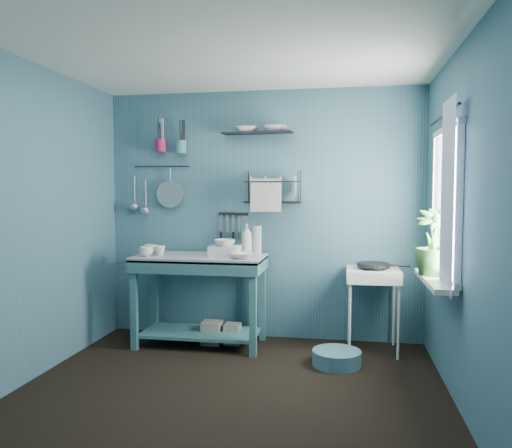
% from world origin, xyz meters
% --- Properties ---
extents(floor, '(3.20, 3.20, 0.00)m').
position_xyz_m(floor, '(0.00, 0.00, 0.00)').
color(floor, black).
rests_on(floor, ground).
extents(ceiling, '(3.20, 3.20, 0.00)m').
position_xyz_m(ceiling, '(0.00, 0.00, 2.50)').
color(ceiling, silver).
rests_on(ceiling, ground).
extents(wall_back, '(3.20, 0.00, 3.20)m').
position_xyz_m(wall_back, '(0.00, 1.50, 1.25)').
color(wall_back, '#376071').
rests_on(wall_back, ground).
extents(wall_front, '(3.20, 0.00, 3.20)m').
position_xyz_m(wall_front, '(0.00, -1.50, 1.25)').
color(wall_front, '#376071').
rests_on(wall_front, ground).
extents(wall_left, '(0.00, 3.00, 3.00)m').
position_xyz_m(wall_left, '(-1.60, 0.00, 1.25)').
color(wall_left, '#376071').
rests_on(wall_left, ground).
extents(wall_right, '(0.00, 3.00, 3.00)m').
position_xyz_m(wall_right, '(1.60, 0.00, 1.25)').
color(wall_right, '#376071').
rests_on(wall_right, ground).
extents(work_counter, '(1.30, 0.77, 0.87)m').
position_xyz_m(work_counter, '(-0.54, 1.11, 0.44)').
color(work_counter, '#33666C').
rests_on(work_counter, floor).
extents(mug_left, '(0.12, 0.12, 0.10)m').
position_xyz_m(mug_left, '(-1.02, 0.95, 0.92)').
color(mug_left, silver).
rests_on(mug_left, work_counter).
extents(mug_mid, '(0.14, 0.14, 0.09)m').
position_xyz_m(mug_mid, '(-0.92, 1.05, 0.92)').
color(mug_mid, silver).
rests_on(mug_mid, work_counter).
extents(mug_right, '(0.17, 0.17, 0.10)m').
position_xyz_m(mug_right, '(-1.04, 1.11, 0.92)').
color(mug_right, silver).
rests_on(mug_right, work_counter).
extents(wash_tub, '(0.28, 0.22, 0.10)m').
position_xyz_m(wash_tub, '(-0.29, 1.09, 0.92)').
color(wash_tub, beige).
rests_on(wash_tub, work_counter).
extents(tub_bowl, '(0.20, 0.19, 0.06)m').
position_xyz_m(tub_bowl, '(-0.29, 1.09, 1.00)').
color(tub_bowl, silver).
rests_on(tub_bowl, wash_tub).
extents(soap_bottle, '(0.12, 0.12, 0.30)m').
position_xyz_m(soap_bottle, '(-0.12, 1.31, 1.02)').
color(soap_bottle, beige).
rests_on(soap_bottle, work_counter).
extents(water_bottle, '(0.09, 0.09, 0.28)m').
position_xyz_m(water_bottle, '(-0.02, 1.33, 1.01)').
color(water_bottle, '#A9B3BC').
rests_on(water_bottle, work_counter).
extents(counter_bowl, '(0.22, 0.22, 0.05)m').
position_xyz_m(counter_bowl, '(-0.09, 0.96, 0.90)').
color(counter_bowl, silver).
rests_on(counter_bowl, work_counter).
extents(hotplate_stand, '(0.50, 0.50, 0.77)m').
position_xyz_m(hotplate_stand, '(1.09, 1.21, 0.39)').
color(hotplate_stand, white).
rests_on(hotplate_stand, floor).
extents(frying_pan, '(0.30, 0.30, 0.03)m').
position_xyz_m(frying_pan, '(1.09, 1.21, 0.81)').
color(frying_pan, black).
rests_on(frying_pan, hotplate_stand).
extents(knife_strip, '(0.32, 0.06, 0.03)m').
position_xyz_m(knife_strip, '(-0.29, 1.47, 1.26)').
color(knife_strip, black).
rests_on(knife_strip, wall_back).
extents(dish_rack, '(0.57, 0.28, 0.32)m').
position_xyz_m(dish_rack, '(0.13, 1.37, 1.53)').
color(dish_rack, black).
rests_on(dish_rack, wall_back).
extents(upper_shelf, '(0.71, 0.25, 0.01)m').
position_xyz_m(upper_shelf, '(-0.03, 1.40, 2.07)').
color(upper_shelf, black).
rests_on(upper_shelf, wall_back).
extents(shelf_bowl_left, '(0.22, 0.22, 0.05)m').
position_xyz_m(shelf_bowl_left, '(-0.14, 1.40, 2.04)').
color(shelf_bowl_left, silver).
rests_on(shelf_bowl_left, upper_shelf).
extents(shelf_bowl_right, '(0.26, 0.26, 0.06)m').
position_xyz_m(shelf_bowl_right, '(0.14, 1.40, 2.07)').
color(shelf_bowl_right, silver).
rests_on(shelf_bowl_right, upper_shelf).
extents(utensil_cup_magenta, '(0.11, 0.11, 0.13)m').
position_xyz_m(utensil_cup_magenta, '(-1.04, 1.42, 1.96)').
color(utensil_cup_magenta, '#9F1D48').
rests_on(utensil_cup_magenta, wall_back).
extents(utensil_cup_teal, '(0.11, 0.11, 0.13)m').
position_xyz_m(utensil_cup_teal, '(-0.83, 1.42, 1.94)').
color(utensil_cup_teal, teal).
rests_on(utensil_cup_teal, wall_back).
extents(colander, '(0.28, 0.03, 0.28)m').
position_xyz_m(colander, '(-0.96, 1.45, 1.46)').
color(colander, '#A3A6AA').
rests_on(colander, wall_back).
extents(ladle_outer, '(0.01, 0.01, 0.30)m').
position_xyz_m(ladle_outer, '(-1.36, 1.46, 1.50)').
color(ladle_outer, '#A3A6AA').
rests_on(ladle_outer, wall_back).
extents(ladle_inner, '(0.01, 0.01, 0.30)m').
position_xyz_m(ladle_inner, '(-1.23, 1.46, 1.46)').
color(ladle_inner, '#A3A6AA').
rests_on(ladle_inner, wall_back).
extents(hook_rail, '(0.60, 0.01, 0.01)m').
position_xyz_m(hook_rail, '(-1.06, 1.47, 1.75)').
color(hook_rail, black).
rests_on(hook_rail, wall_back).
extents(window_glass, '(0.00, 1.10, 1.10)m').
position_xyz_m(window_glass, '(1.59, 0.45, 1.40)').
color(window_glass, white).
rests_on(window_glass, wall_right).
extents(windowsill, '(0.16, 0.95, 0.04)m').
position_xyz_m(windowsill, '(1.50, 0.45, 0.81)').
color(windowsill, white).
rests_on(windowsill, wall_right).
extents(curtain, '(0.00, 1.35, 1.35)m').
position_xyz_m(curtain, '(1.52, 0.15, 1.45)').
color(curtain, white).
rests_on(curtain, wall_right).
extents(curtain_rod, '(0.02, 1.05, 0.02)m').
position_xyz_m(curtain_rod, '(1.54, 0.45, 2.05)').
color(curtain_rod, black).
rests_on(curtain_rod, wall_right).
extents(potted_plant, '(0.32, 0.32, 0.52)m').
position_xyz_m(potted_plant, '(1.51, 0.58, 1.09)').
color(potted_plant, '#326C2B').
rests_on(potted_plant, windowsill).
extents(storage_tin_large, '(0.18, 0.18, 0.22)m').
position_xyz_m(storage_tin_large, '(-0.44, 1.16, 0.11)').
color(storage_tin_large, gray).
rests_on(storage_tin_large, floor).
extents(storage_tin_small, '(0.15, 0.15, 0.20)m').
position_xyz_m(storage_tin_small, '(-0.24, 1.19, 0.10)').
color(storage_tin_small, gray).
rests_on(storage_tin_small, floor).
extents(floor_basin, '(0.42, 0.42, 0.13)m').
position_xyz_m(floor_basin, '(0.77, 0.75, 0.07)').
color(floor_basin, '#437383').
rests_on(floor_basin, floor).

